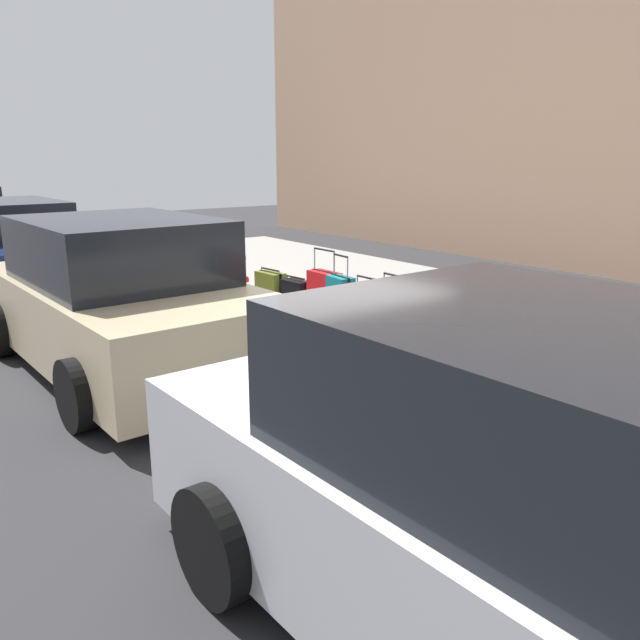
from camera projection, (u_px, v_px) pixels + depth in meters
name	position (u px, v px, depth m)	size (l,w,h in m)	color
ground_plane	(309.00, 354.00, 7.46)	(40.00, 40.00, 0.00)	#28282B
sidewalk_curb	(452.00, 317.00, 8.89)	(18.00, 5.00, 0.14)	gray
suitcase_teal_0	(605.00, 379.00, 5.09)	(0.40, 0.26, 1.02)	#0F606B
suitcase_red_1	(554.00, 365.00, 5.47)	(0.40, 0.25, 0.97)	red
suitcase_black_2	(505.00, 361.00, 5.83)	(0.39, 0.25, 0.89)	black
suitcase_olive_3	(460.00, 348.00, 6.18)	(0.46, 0.25, 0.89)	#59601E
suitcase_maroon_4	(432.00, 331.00, 6.64)	(0.41, 0.28, 0.89)	maroon
suitcase_silver_5	(393.00, 324.00, 6.94)	(0.40, 0.26, 0.90)	#9EA0A8
suitcase_navy_6	(365.00, 320.00, 7.32)	(0.38, 0.23, 0.80)	navy
suitcase_teal_7	(340.00, 306.00, 7.64)	(0.38, 0.23, 1.00)	#0F606B
suitcase_red_8	(324.00, 298.00, 8.10)	(0.47, 0.23, 1.00)	red
suitcase_black_9	(296.00, 299.00, 8.49)	(0.44, 0.24, 0.58)	black
suitcase_olive_10	(271.00, 292.00, 8.85)	(0.47, 0.26, 0.62)	#59601E
fire_hydrant	(240.00, 274.00, 9.64)	(0.39, 0.21, 0.73)	red
bollard_post	(209.00, 272.00, 10.12)	(0.11, 0.11, 0.66)	#333338
parked_car_silver_0	(562.00, 518.00, 2.70)	(4.43, 2.17, 1.64)	#B2B5BA
parked_car_beige_1	(123.00, 300.00, 6.79)	(4.34, 2.25, 1.64)	tan
parked_car_navy_2	(12.00, 247.00, 11.04)	(4.79, 2.04, 1.53)	#141E4C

